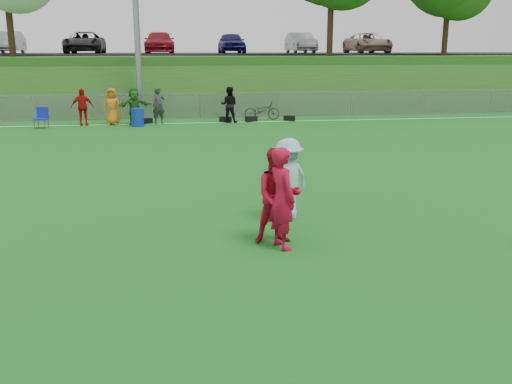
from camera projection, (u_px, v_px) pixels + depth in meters
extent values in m
plane|color=#166919|center=(270.00, 253.00, 9.93)|extent=(120.00, 120.00, 0.00)
cube|color=white|center=(203.00, 123.00, 27.17)|extent=(60.00, 0.10, 0.01)
cube|color=gray|center=(200.00, 106.00, 28.94)|extent=(58.00, 0.02, 1.20)
cube|color=gray|center=(200.00, 93.00, 28.78)|extent=(58.00, 0.04, 0.04)
cube|color=#275317|center=(190.00, 77.00, 39.25)|extent=(120.00, 18.00, 3.00)
cube|color=black|center=(188.00, 54.00, 40.78)|extent=(120.00, 12.00, 0.10)
imported|color=gray|center=(7.00, 42.00, 37.84)|extent=(1.52, 4.37, 1.44)
imported|color=black|center=(85.00, 43.00, 38.59)|extent=(2.39, 5.18, 1.44)
imported|color=maroon|center=(159.00, 43.00, 39.34)|extent=(2.02, 4.96, 1.44)
imported|color=#171353|center=(231.00, 43.00, 40.09)|extent=(1.70, 4.23, 1.44)
imported|color=slate|center=(301.00, 43.00, 40.83)|extent=(1.52, 4.37, 1.44)
imported|color=tan|center=(367.00, 43.00, 41.58)|extent=(2.39, 5.18, 1.44)
imported|color=#B8110C|center=(82.00, 107.00, 26.13)|extent=(1.07, 0.66, 1.69)
imported|color=orange|center=(112.00, 106.00, 26.34)|extent=(0.87, 0.61, 1.69)
imported|color=#1E661B|center=(134.00, 106.00, 26.49)|extent=(1.65, 0.97, 1.69)
imported|color=#2F2F31|center=(159.00, 106.00, 26.65)|extent=(0.70, 0.56, 1.69)
imported|color=black|center=(229.00, 105.00, 27.15)|extent=(0.96, 0.82, 1.69)
cube|color=black|center=(146.00, 121.00, 26.84)|extent=(0.59, 0.37, 0.26)
cube|color=black|center=(225.00, 120.00, 27.40)|extent=(0.62, 0.49, 0.26)
cube|color=black|center=(251.00, 119.00, 27.58)|extent=(0.61, 0.42, 0.26)
cube|color=black|center=(289.00, 118.00, 27.87)|extent=(0.61, 0.45, 0.26)
imported|color=#B40C2C|center=(282.00, 198.00, 10.00)|extent=(0.63, 0.77, 1.83)
imported|color=#B60C26|center=(278.00, 196.00, 10.31)|extent=(0.85, 0.67, 1.75)
imported|color=#A3CFE3|center=(288.00, 179.00, 11.72)|extent=(1.26, 1.17, 1.70)
cylinder|color=#0F2DA4|center=(138.00, 117.00, 25.85)|extent=(0.73, 0.73, 0.82)
cube|color=#1020B5|center=(41.00, 119.00, 25.22)|extent=(0.59, 0.59, 0.05)
cube|color=#1020B5|center=(43.00, 113.00, 25.40)|extent=(0.51, 0.12, 0.52)
imported|color=#29292B|center=(262.00, 110.00, 28.29)|extent=(1.82, 0.82, 0.92)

